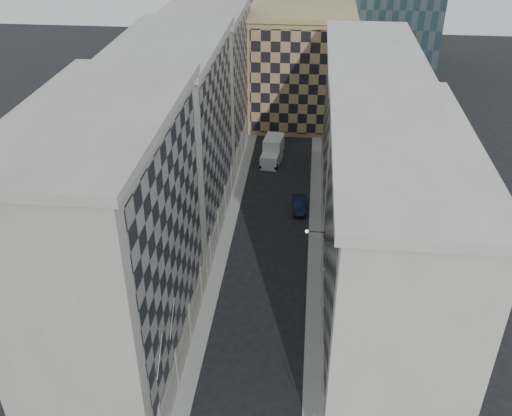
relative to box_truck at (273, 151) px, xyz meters
The scene contains 12 objects.
sidewalk_west 22.53m from the box_truck, 100.08° to the right, with size 1.50×100.00×0.15m, color #989993.
sidewalk_east 23.13m from the box_truck, 73.48° to the right, with size 1.50×100.00×0.15m, color #989993.
bldg_left_a 43.47m from the box_truck, 103.09° to the right, with size 10.80×22.80×23.70m.
bldg_left_b 23.54m from the box_truck, 116.56° to the right, with size 10.80×22.80×22.70m.
bldg_left_c 13.66m from the box_truck, 163.32° to the left, with size 10.80×22.80×21.70m.
bldg_right_a 40.07m from the box_truck, 71.82° to the right, with size 10.80×26.80×20.70m.
bldg_right_b 17.93m from the box_truck, 39.70° to the right, with size 10.80×28.80×19.70m.
tan_block 17.95m from the box_truck, 78.12° to the left, with size 16.80×14.80×18.80m.
flagpoles_left 46.81m from the box_truck, 95.67° to the right, with size 0.10×6.33×2.33m.
bracket_lamp 29.09m from the box_truck, 78.56° to the right, with size 1.98×0.36×0.36m.
box_truck is the anchor object (origin of this frame).
dark_car 14.52m from the box_truck, 72.10° to the right, with size 1.63×4.69×1.54m, color black.
Camera 1 is at (3.86, -24.40, 38.09)m, focal length 40.00 mm.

